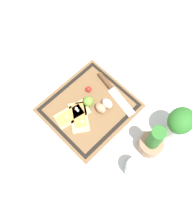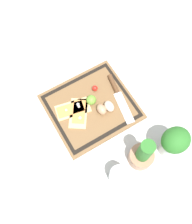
{
  "view_description": "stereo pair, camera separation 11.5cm",
  "coord_description": "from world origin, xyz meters",
  "px_view_note": "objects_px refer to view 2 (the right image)",
  "views": [
    {
      "loc": [
        0.33,
        0.38,
        1.17
      ],
      "look_at": [
        0.0,
        0.05,
        0.04
      ],
      "focal_mm": 42.0,
      "sensor_mm": 36.0,
      "label": 1
    },
    {
      "loc": [
        0.24,
        0.45,
        1.17
      ],
      "look_at": [
        0.0,
        0.05,
        0.04
      ],
      "focal_mm": 42.0,
      "sensor_mm": 36.0,
      "label": 2
    }
  ],
  "objects_px": {
    "cherry_tomato_red": "(95,88)",
    "sauce_jar": "(118,176)",
    "egg_brown": "(101,109)",
    "pizza_slice_far": "(79,113)",
    "herb_pot": "(142,155)",
    "pizza_slice_near": "(73,109)",
    "lime": "(91,100)",
    "knife": "(116,90)",
    "egg_pink": "(109,106)",
    "herb_glass": "(174,142)"
  },
  "relations": [
    {
      "from": "pizza_slice_near",
      "to": "sauce_jar",
      "type": "xyz_separation_m",
      "value": [
        -0.01,
        0.38,
        0.02
      ]
    },
    {
      "from": "lime",
      "to": "pizza_slice_far",
      "type": "bearing_deg",
      "value": 13.64
    },
    {
      "from": "lime",
      "to": "cherry_tomato_red",
      "type": "bearing_deg",
      "value": -134.89
    },
    {
      "from": "pizza_slice_near",
      "to": "egg_pink",
      "type": "bearing_deg",
      "value": 151.61
    },
    {
      "from": "egg_pink",
      "to": "lime",
      "type": "height_order",
      "value": "lime"
    },
    {
      "from": "cherry_tomato_red",
      "to": "herb_pot",
      "type": "bearing_deg",
      "value": 90.04
    },
    {
      "from": "pizza_slice_near",
      "to": "cherry_tomato_red",
      "type": "bearing_deg",
      "value": -165.88
    },
    {
      "from": "egg_brown",
      "to": "lime",
      "type": "height_order",
      "value": "lime"
    },
    {
      "from": "knife",
      "to": "lime",
      "type": "height_order",
      "value": "lime"
    },
    {
      "from": "lime",
      "to": "herb_glass",
      "type": "relative_size",
      "value": 0.24
    },
    {
      "from": "pizza_slice_near",
      "to": "pizza_slice_far",
      "type": "height_order",
      "value": "same"
    },
    {
      "from": "egg_brown",
      "to": "herb_glass",
      "type": "xyz_separation_m",
      "value": [
        -0.16,
        0.31,
        0.08
      ]
    },
    {
      "from": "pizza_slice_far",
      "to": "egg_brown",
      "type": "relative_size",
      "value": 2.99
    },
    {
      "from": "knife",
      "to": "egg_pink",
      "type": "bearing_deg",
      "value": 36.13
    },
    {
      "from": "cherry_tomato_red",
      "to": "herb_glass",
      "type": "distance_m",
      "value": 0.45
    },
    {
      "from": "knife",
      "to": "lime",
      "type": "xyz_separation_m",
      "value": [
        0.14,
        -0.01,
        0.02
      ]
    },
    {
      "from": "lime",
      "to": "herb_pot",
      "type": "bearing_deg",
      "value": 98.14
    },
    {
      "from": "egg_brown",
      "to": "egg_pink",
      "type": "height_order",
      "value": "same"
    },
    {
      "from": "egg_brown",
      "to": "herb_glass",
      "type": "bearing_deg",
      "value": 117.52
    },
    {
      "from": "pizza_slice_far",
      "to": "cherry_tomato_red",
      "type": "bearing_deg",
      "value": -152.12
    },
    {
      "from": "lime",
      "to": "cherry_tomato_red",
      "type": "relative_size",
      "value": 1.7
    },
    {
      "from": "pizza_slice_near",
      "to": "knife",
      "type": "bearing_deg",
      "value": 173.77
    },
    {
      "from": "pizza_slice_near",
      "to": "cherry_tomato_red",
      "type": "relative_size",
      "value": 6.2
    },
    {
      "from": "herb_pot",
      "to": "knife",
      "type": "bearing_deg",
      "value": -104.42
    },
    {
      "from": "egg_pink",
      "to": "lime",
      "type": "xyz_separation_m",
      "value": [
        0.06,
        -0.07,
        0.0
      ]
    },
    {
      "from": "egg_brown",
      "to": "egg_pink",
      "type": "xyz_separation_m",
      "value": [
        -0.04,
        0.01,
        0.0
      ]
    },
    {
      "from": "egg_pink",
      "to": "sauce_jar",
      "type": "xyz_separation_m",
      "value": [
        0.14,
        0.29,
        0.0
      ]
    },
    {
      "from": "egg_pink",
      "to": "herb_pot",
      "type": "height_order",
      "value": "herb_pot"
    },
    {
      "from": "lime",
      "to": "herb_pot",
      "type": "height_order",
      "value": "herb_pot"
    },
    {
      "from": "pizza_slice_near",
      "to": "egg_brown",
      "type": "xyz_separation_m",
      "value": [
        -0.11,
        0.08,
        0.02
      ]
    },
    {
      "from": "knife",
      "to": "herb_pot",
      "type": "relative_size",
      "value": 1.24
    },
    {
      "from": "knife",
      "to": "cherry_tomato_red",
      "type": "relative_size",
      "value": 9.51
    },
    {
      "from": "pizza_slice_far",
      "to": "egg_brown",
      "type": "height_order",
      "value": "egg_brown"
    },
    {
      "from": "egg_brown",
      "to": "cherry_tomato_red",
      "type": "height_order",
      "value": "egg_brown"
    },
    {
      "from": "pizza_slice_near",
      "to": "pizza_slice_far",
      "type": "relative_size",
      "value": 1.02
    },
    {
      "from": "pizza_slice_far",
      "to": "herb_pot",
      "type": "bearing_deg",
      "value": 111.89
    },
    {
      "from": "egg_brown",
      "to": "herb_pot",
      "type": "relative_size",
      "value": 0.26
    },
    {
      "from": "cherry_tomato_red",
      "to": "sauce_jar",
      "type": "xyz_separation_m",
      "value": [
        0.13,
        0.41,
        0.01
      ]
    },
    {
      "from": "lime",
      "to": "cherry_tomato_red",
      "type": "distance_m",
      "value": 0.07
    },
    {
      "from": "herb_pot",
      "to": "herb_glass",
      "type": "height_order",
      "value": "herb_pot"
    },
    {
      "from": "knife",
      "to": "egg_pink",
      "type": "height_order",
      "value": "egg_pink"
    },
    {
      "from": "herb_glass",
      "to": "pizza_slice_far",
      "type": "bearing_deg",
      "value": -53.64
    },
    {
      "from": "knife",
      "to": "herb_glass",
      "type": "bearing_deg",
      "value": 96.87
    },
    {
      "from": "pizza_slice_far",
      "to": "herb_pot",
      "type": "distance_m",
      "value": 0.35
    },
    {
      "from": "cherry_tomato_red",
      "to": "sauce_jar",
      "type": "height_order",
      "value": "sauce_jar"
    },
    {
      "from": "knife",
      "to": "egg_pink",
      "type": "relative_size",
      "value": 4.7
    },
    {
      "from": "pizza_slice_near",
      "to": "lime",
      "type": "xyz_separation_m",
      "value": [
        -0.1,
        0.01,
        0.02
      ]
    },
    {
      "from": "cherry_tomato_red",
      "to": "herb_pot",
      "type": "xyz_separation_m",
      "value": [
        -0.0,
        0.39,
        0.04
      ]
    },
    {
      "from": "pizza_slice_near",
      "to": "lime",
      "type": "bearing_deg",
      "value": 172.45
    },
    {
      "from": "pizza_slice_near",
      "to": "herb_glass",
      "type": "height_order",
      "value": "herb_glass"
    }
  ]
}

